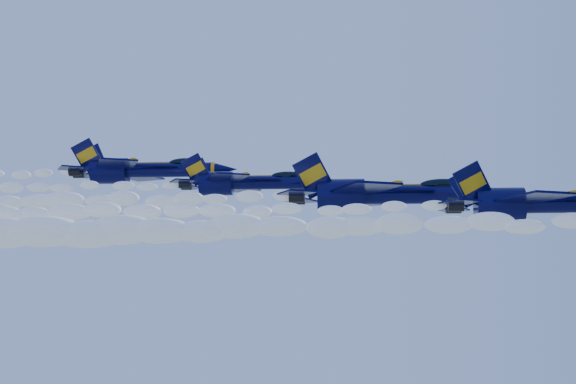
# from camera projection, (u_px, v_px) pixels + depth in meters

# --- Properties ---
(smoke_trail_jet_lead) EXTENTS (49.15, 2.40, 2.16)m
(smoke_trail_jet_lead) POSITION_uv_depth(u_px,v_px,m) (254.00, 229.00, 53.75)
(smoke_trail_jet_lead) COLOR white
(jet_second) EXTENTS (16.28, 13.36, 6.05)m
(jet_second) POSITION_uv_depth(u_px,v_px,m) (545.00, 203.00, 58.31)
(jet_second) COLOR #050432
(smoke_trail_jet_second) EXTENTS (49.15, 1.94, 1.75)m
(smoke_trail_jet_second) POSITION_uv_depth(u_px,v_px,m) (119.00, 212.00, 60.37)
(smoke_trail_jet_second) COLOR white
(jet_third) EXTENTS (19.10, 15.66, 7.10)m
(jet_third) POSITION_uv_depth(u_px,v_px,m) (385.00, 194.00, 69.19)
(jet_third) COLOR #050432
(smoke_trail_jet_third) EXTENTS (49.15, 2.28, 2.05)m
(smoke_trail_jet_third) POSITION_uv_depth(u_px,v_px,m) (16.00, 202.00, 71.32)
(smoke_trail_jet_third) COLOR white
(jet_fourth) EXTENTS (15.22, 12.48, 5.65)m
(jet_fourth) POSITION_uv_depth(u_px,v_px,m) (247.00, 182.00, 78.27)
(jet_fourth) COLOR #050432
(jet_fifth) EXTENTS (18.07, 14.82, 6.71)m
(jet_fifth) POSITION_uv_depth(u_px,v_px,m) (143.00, 170.00, 86.20)
(jet_fifth) COLOR #050432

